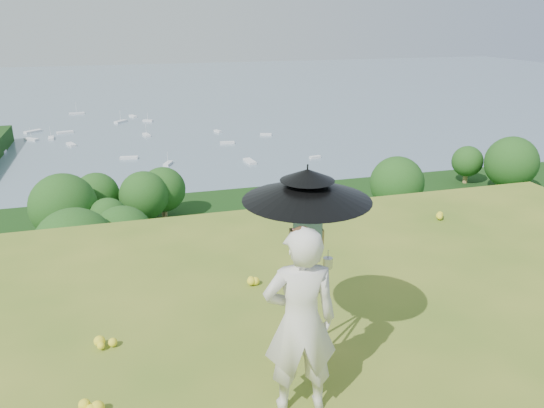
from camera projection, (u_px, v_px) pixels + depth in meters
name	position (u px, v px, depth m)	size (l,w,h in m)	color
shoreline_tier	(148.00, 281.00, 83.89)	(170.00, 28.00, 8.00)	gray
bay_water	(123.00, 107.00, 232.60)	(700.00, 700.00, 0.00)	slate
slope_trees	(160.00, 272.00, 40.64)	(110.00, 50.00, 6.00)	#254C17
harbor_town	(145.00, 243.00, 81.71)	(110.00, 22.00, 5.00)	silver
moored_boats	(86.00, 148.00, 157.70)	(140.00, 140.00, 0.70)	white
painter	(300.00, 322.00, 4.82)	(0.69, 0.45, 1.88)	beige
field_easel	(305.00, 295.00, 5.42)	(0.66, 0.66, 1.74)	#A88346
sun_umbrella	(307.00, 205.00, 5.12)	(1.26, 1.26, 0.82)	black
painter_cap	(302.00, 232.00, 4.53)	(0.19, 0.23, 0.10)	#D2737F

